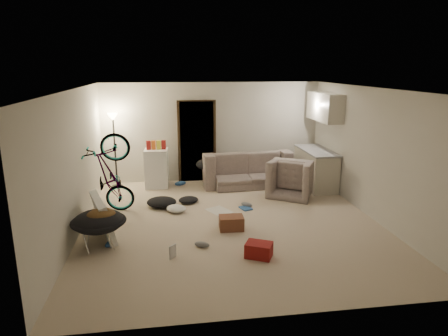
{
  "coord_description": "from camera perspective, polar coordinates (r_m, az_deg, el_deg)",
  "views": [
    {
      "loc": [
        -1.17,
        -7.03,
        2.89
      ],
      "look_at": [
        -0.05,
        0.6,
        0.91
      ],
      "focal_mm": 32.0,
      "sensor_mm": 36.0,
      "label": 1
    }
  ],
  "objects": [
    {
      "name": "sofa_drape",
      "position": [
        9.81,
        -2.36,
        0.52
      ],
      "size": [
        0.59,
        0.5,
        0.28
      ],
      "primitive_type": "ellipsoid",
      "rotation": [
        0.0,
        0.0,
        -0.08
      ],
      "color": "black",
      "rests_on": "sofa"
    },
    {
      "name": "floor_lamp",
      "position": [
        9.88,
        -15.45,
        4.65
      ],
      "size": [
        0.28,
        0.28,
        1.81
      ],
      "color": "black",
      "rests_on": "floor"
    },
    {
      "name": "kitchen_counter",
      "position": [
        10.02,
        12.97,
        -0.14
      ],
      "size": [
        0.6,
        1.5,
        0.88
      ],
      "primitive_type": "cube",
      "color": "beige",
      "rests_on": "floor"
    },
    {
      "name": "counter_top",
      "position": [
        9.92,
        13.12,
        2.43
      ],
      "size": [
        0.64,
        1.54,
        0.04
      ],
      "primitive_type": "cube",
      "color": "gray",
      "rests_on": "kitchen_counter"
    },
    {
      "name": "saucer_chair",
      "position": [
        6.84,
        -17.43,
        -7.93
      ],
      "size": [
        0.88,
        0.88,
        0.62
      ],
      "color": "silver",
      "rests_on": "floor"
    },
    {
      "name": "shoe_2",
      "position": [
        6.96,
        -15.97,
        -10.32
      ],
      "size": [
        0.2,
        0.27,
        0.09
      ],
      "primitive_type": "ellipsoid",
      "rotation": [
        0.0,
        0.0,
        1.13
      ],
      "color": "#2A5697",
      "rests_on": "floor"
    },
    {
      "name": "book_blue",
      "position": [
        8.36,
        3.11,
        -5.76
      ],
      "size": [
        0.27,
        0.32,
        0.03
      ],
      "primitive_type": "cube",
      "rotation": [
        0.0,
        0.0,
        0.32
      ],
      "color": "#2A5697",
      "rests_on": "floor"
    },
    {
      "name": "clothes_lump_b",
      "position": [
        8.72,
        -5.11,
        -4.56
      ],
      "size": [
        0.52,
        0.48,
        0.13
      ],
      "primitive_type": "ellipsoid",
      "rotation": [
        0.0,
        0.0,
        0.26
      ],
      "color": "black",
      "rests_on": "floor"
    },
    {
      "name": "wall_left",
      "position": [
        7.39,
        -20.57,
        0.63
      ],
      "size": [
        0.02,
        6.0,
        2.5
      ],
      "primitive_type": "cube",
      "color": "beige",
      "rests_on": "floor"
    },
    {
      "name": "clothes_lump_c",
      "position": [
        8.23,
        -6.85,
        -5.77
      ],
      "size": [
        0.56,
        0.56,
        0.13
      ],
      "primitive_type": "ellipsoid",
      "rotation": [
        0.0,
        0.0,
        -0.81
      ],
      "color": "silver",
      "rests_on": "floor"
    },
    {
      "name": "wall_front",
      "position": [
        4.49,
        7.38,
        -7.15
      ],
      "size": [
        5.5,
        0.02,
        2.5
      ],
      "primitive_type": "cube",
      "color": "beige",
      "rests_on": "floor"
    },
    {
      "name": "shoe_3",
      "position": [
        6.67,
        -3.16,
        -10.86
      ],
      "size": [
        0.28,
        0.2,
        0.1
      ],
      "primitive_type": "ellipsoid",
      "rotation": [
        0.0,
        0.0,
        -0.42
      ],
      "color": "slate",
      "rests_on": "floor"
    },
    {
      "name": "book_asset",
      "position": [
        6.33,
        -7.77,
        -12.84
      ],
      "size": [
        0.27,
        0.27,
        0.02
      ],
      "primitive_type": "imported",
      "rotation": [
        0.0,
        0.0,
        0.84
      ],
      "color": "maroon",
      "rests_on": "floor"
    },
    {
      "name": "shoe_0",
      "position": [
        9.99,
        -6.26,
        -2.19
      ],
      "size": [
        0.32,
        0.2,
        0.11
      ],
      "primitive_type": "ellipsoid",
      "rotation": [
        0.0,
        0.0,
        0.3
      ],
      "color": "#2A5697",
      "rests_on": "floor"
    },
    {
      "name": "bicycle",
      "position": [
        8.31,
        -15.82,
        -3.31
      ],
      "size": [
        1.7,
        0.79,
        0.97
      ],
      "primitive_type": "imported",
      "rotation": [
        0.0,
        -0.17,
        1.54
      ],
      "color": "black",
      "rests_on": "floor"
    },
    {
      "name": "newspaper",
      "position": [
        8.24,
        -0.71,
        -6.12
      ],
      "size": [
        0.58,
        0.63,
        0.01
      ],
      "primitive_type": "cube",
      "rotation": [
        0.0,
        0.0,
        0.48
      ],
      "color": "beige",
      "rests_on": "floor"
    },
    {
      "name": "hoodie",
      "position": [
        6.73,
        -17.17,
        -6.5
      ],
      "size": [
        0.61,
        0.58,
        0.22
      ],
      "primitive_type": "ellipsoid",
      "rotation": [
        0.0,
        0.0,
        0.5
      ],
      "color": "#52381C",
      "rests_on": "saucer_chair"
    },
    {
      "name": "wall_right",
      "position": [
        8.21,
        20.43,
        1.96
      ],
      "size": [
        0.02,
        6.0,
        2.5
      ],
      "primitive_type": "cube",
      "color": "beige",
      "rests_on": "floor"
    },
    {
      "name": "snack_box_1",
      "position": [
        9.76,
        -10.02,
        3.01
      ],
      "size": [
        0.11,
        0.08,
        0.3
      ],
      "primitive_type": "cube",
      "rotation": [
        0.0,
        0.0,
        -0.11
      ],
      "color": "#C45418",
      "rests_on": "mini_fridge"
    },
    {
      "name": "mini_fridge",
      "position": [
        9.88,
        -9.59,
        -0.01
      ],
      "size": [
        0.58,
        0.58,
        0.93
      ],
      "primitive_type": "cube",
      "rotation": [
        0.0,
        0.0,
        -0.06
      ],
      "color": "white",
      "rests_on": "floor"
    },
    {
      "name": "floor",
      "position": [
        7.69,
        1.02,
        -7.77
      ],
      "size": [
        5.5,
        6.0,
        0.02
      ],
      "primitive_type": "cube",
      "color": "#C8B499",
      "rests_on": "ground"
    },
    {
      "name": "kitchen_uppers",
      "position": [
        9.81,
        14.18,
        8.46
      ],
      "size": [
        0.38,
        1.4,
        0.65
      ],
      "primitive_type": "cube",
      "color": "beige",
      "rests_on": "wall_right"
    },
    {
      "name": "doorway",
      "position": [
        10.2,
        -3.9,
        3.79
      ],
      "size": [
        0.85,
        0.1,
        2.04
      ],
      "primitive_type": "cube",
      "color": "black",
      "rests_on": "floor"
    },
    {
      "name": "book_white",
      "position": [
        8.67,
        -7.53,
        -5.14
      ],
      "size": [
        0.26,
        0.29,
        0.02
      ],
      "primitive_type": "cube",
      "rotation": [
        0.0,
        0.0,
        -0.39
      ],
      "color": "silver",
      "rests_on": "floor"
    },
    {
      "name": "wall_back",
      "position": [
        10.24,
        -1.7,
        5.16
      ],
      "size": [
        5.5,
        0.02,
        2.5
      ],
      "primitive_type": "cube",
      "color": "beige",
      "rests_on": "floor"
    },
    {
      "name": "armchair",
      "position": [
        9.34,
        9.89,
        -1.85
      ],
      "size": [
        1.27,
        1.23,
        0.63
      ],
      "primitive_type": "imported",
      "rotation": [
        0.0,
        0.0,
        2.58
      ],
      "color": "#373E36",
      "rests_on": "floor"
    },
    {
      "name": "snack_box_0",
      "position": [
        9.77,
        -10.72,
        2.98
      ],
      "size": [
        0.11,
        0.09,
        0.3
      ],
      "primitive_type": "cube",
      "rotation": [
        0.0,
        0.0,
        0.22
      ],
      "color": "maroon",
      "rests_on": "mini_fridge"
    },
    {
      "name": "drink_case_a",
      "position": [
        7.31,
        1.06,
        -7.84
      ],
      "size": [
        0.45,
        0.33,
        0.25
      ],
      "primitive_type": "cube",
      "rotation": [
        0.0,
        0.0,
        -0.04
      ],
      "color": "brown",
      "rests_on": "floor"
    },
    {
      "name": "door_trim",
      "position": [
        10.17,
        -3.89,
        3.76
      ],
      "size": [
        0.97,
        0.04,
        2.1
      ],
      "primitive_type": "cube",
      "color": "black",
      "rests_on": "floor"
    },
    {
      "name": "ceiling",
      "position": [
        7.13,
        1.11,
        11.33
      ],
      "size": [
        5.5,
        6.0,
        0.02
      ],
      "primitive_type": "cube",
      "color": "white",
      "rests_on": "wall_back"
    },
    {
      "name": "drink_case_b",
      "position": [
        6.35,
        5.0,
        -11.58
      ],
      "size": [
        0.49,
        0.44,
        0.23
      ],
      "primitive_type": "cube",
      "rotation": [
        0.0,
        0.0,
        -0.46
      ],
      "color": "maroon",
      "rests_on": "floor"
    },
    {
      "name": "tv_box",
      "position": [
        7.24,
        -16.9,
        -6.74
      ],
      "size": [
        0.59,
        1.11,
        0.72
      ],
      "primitive_type": "cube",
      "rotation": [
        0.0,
        -0.21,
        0.31
      ],
      "color": "silver",
      "rests_on": "floor"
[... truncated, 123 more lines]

